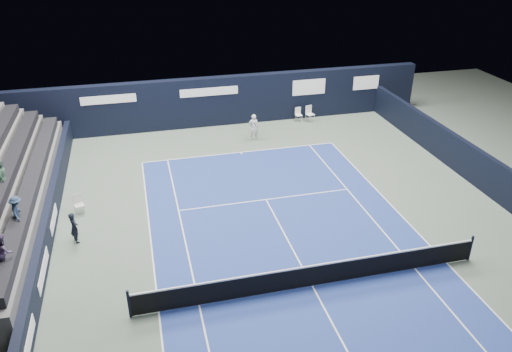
% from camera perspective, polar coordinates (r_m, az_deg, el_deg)
% --- Properties ---
extents(ground, '(48.00, 48.00, 0.00)m').
position_cam_1_polar(ground, '(20.02, 4.48, -8.86)').
color(ground, '#505F54').
rests_on(ground, ground).
extents(court_surface, '(10.97, 23.77, 0.01)m').
position_cam_1_polar(court_surface, '(18.55, 6.45, -12.38)').
color(court_surface, navy).
rests_on(court_surface, ground).
extents(enclosure_wall_right, '(0.30, 22.00, 1.80)m').
position_cam_1_polar(enclosure_wall_right, '(27.24, 23.25, 1.44)').
color(enclosure_wall_right, black).
rests_on(enclosure_wall_right, ground).
extents(folding_chair_back_a, '(0.41, 0.44, 0.89)m').
position_cam_1_polar(folding_chair_back_a, '(32.79, 4.84, 7.32)').
color(folding_chair_back_a, white).
rests_on(folding_chair_back_a, ground).
extents(folding_chair_back_b, '(0.56, 0.55, 1.04)m').
position_cam_1_polar(folding_chair_back_b, '(32.78, 6.13, 7.24)').
color(folding_chair_back_b, silver).
rests_on(folding_chair_back_b, ground).
extents(line_judge_chair, '(0.49, 0.48, 0.90)m').
position_cam_1_polar(line_judge_chair, '(23.67, -19.66, -2.88)').
color(line_judge_chair, silver).
rests_on(line_judge_chair, ground).
extents(line_judge, '(0.50, 0.59, 1.37)m').
position_cam_1_polar(line_judge, '(21.56, -20.06, -5.56)').
color(line_judge, black).
rests_on(line_judge, ground).
extents(court_markings, '(11.03, 23.83, 0.00)m').
position_cam_1_polar(court_markings, '(18.54, 6.45, -12.37)').
color(court_markings, white).
rests_on(court_markings, court_surface).
extents(tennis_net, '(12.90, 0.10, 1.10)m').
position_cam_1_polar(tennis_net, '(18.23, 6.53, -11.16)').
color(tennis_net, black).
rests_on(tennis_net, ground).
extents(back_sponsor_wall, '(26.00, 0.63, 3.10)m').
position_cam_1_polar(back_sponsor_wall, '(31.91, -3.61, 8.61)').
color(back_sponsor_wall, black).
rests_on(back_sponsor_wall, ground).
extents(side_barrier_left, '(0.33, 22.00, 1.20)m').
position_cam_1_polar(side_barrier_left, '(22.61, -22.54, -4.68)').
color(side_barrier_left, black).
rests_on(side_barrier_left, ground).
extents(tennis_player, '(0.65, 0.86, 1.60)m').
position_cam_1_polar(tennis_player, '(29.63, -0.27, 5.61)').
color(tennis_player, white).
rests_on(tennis_player, ground).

